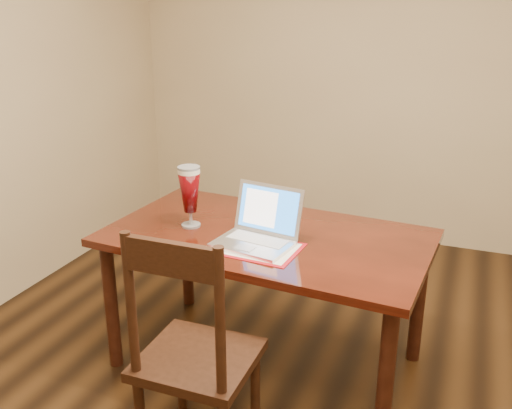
% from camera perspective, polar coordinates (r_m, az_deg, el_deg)
% --- Properties ---
extents(room_shell, '(4.51, 5.01, 2.71)m').
position_cam_1_polar(room_shell, '(2.06, 7.88, 16.53)').
color(room_shell, tan).
rests_on(room_shell, ground).
extents(dining_table, '(1.67, 1.02, 1.08)m').
position_cam_1_polar(dining_table, '(2.92, 0.71, -4.35)').
color(dining_table, '#481309').
rests_on(dining_table, ground).
extents(dining_chair, '(0.46, 0.44, 1.08)m').
position_cam_1_polar(dining_chair, '(2.41, -6.25, -14.91)').
color(dining_chair, '#32190D').
rests_on(dining_chair, ground).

